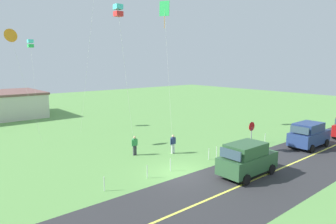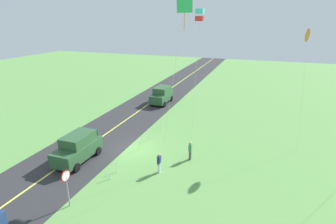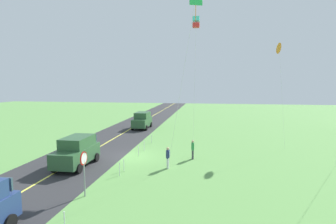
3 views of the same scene
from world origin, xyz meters
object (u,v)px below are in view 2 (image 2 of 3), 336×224
(car_parked_west_far, at_px, (162,95))
(stop_sign, at_px, (66,181))
(kite_red_low, at_px, (200,15))
(car_suv_foreground, at_px, (78,147))
(kite_green_far, at_px, (308,36))
(person_adult_near, at_px, (190,150))
(kite_blue_mid, at_px, (184,6))
(person_adult_companion, at_px, (159,162))

(car_parked_west_far, height_order, stop_sign, stop_sign)
(car_parked_west_far, bearing_deg, kite_red_low, 32.28)
(car_suv_foreground, height_order, stop_sign, stop_sign)
(kite_green_far, bearing_deg, car_suv_foreground, -59.09)
(stop_sign, xyz_separation_m, person_adult_near, (-8.19, 5.48, -0.94))
(car_suv_foreground, bearing_deg, car_parked_west_far, 177.71)
(car_parked_west_far, xyz_separation_m, kite_red_low, (12.65, 7.99, 10.11))
(person_adult_near, bearing_deg, kite_red_low, 10.40)
(kite_green_far, bearing_deg, kite_blue_mid, -37.67)
(stop_sign, height_order, person_adult_near, stop_sign)
(kite_green_far, bearing_deg, person_adult_companion, -45.95)
(car_suv_foreground, distance_m, kite_green_far, 21.23)
(person_adult_companion, relative_size, kite_red_low, 0.14)
(car_suv_foreground, xyz_separation_m, kite_red_low, (-4.40, 8.67, 10.11))
(kite_blue_mid, bearing_deg, person_adult_companion, -109.85)
(stop_sign, distance_m, kite_green_far, 21.67)
(car_suv_foreground, height_order, kite_blue_mid, kite_blue_mid)
(car_parked_west_far, height_order, person_adult_near, car_parked_west_far)
(car_parked_west_far, height_order, kite_blue_mid, kite_blue_mid)
(stop_sign, bearing_deg, person_adult_near, 146.21)
(car_suv_foreground, xyz_separation_m, person_adult_companion, (-0.54, 6.91, -0.29))
(car_parked_west_far, xyz_separation_m, stop_sign, (22.00, 2.41, 0.65))
(person_adult_companion, bearing_deg, kite_blue_mid, -76.09)
(car_parked_west_far, bearing_deg, car_suv_foreground, -2.29)
(kite_blue_mid, bearing_deg, kite_red_low, -177.84)
(person_adult_near, distance_m, kite_blue_mid, 11.37)
(stop_sign, height_order, person_adult_companion, stop_sign)
(car_suv_foreground, height_order, person_adult_near, car_suv_foreground)
(person_adult_companion, bearing_deg, kite_red_low, 9.30)
(person_adult_companion, relative_size, kite_green_far, 0.16)
(car_suv_foreground, height_order, car_parked_west_far, same)
(kite_red_low, bearing_deg, car_suv_foreground, -63.07)
(person_adult_near, relative_size, person_adult_companion, 1.00)
(kite_red_low, bearing_deg, person_adult_near, -4.66)
(car_parked_west_far, bearing_deg, person_adult_near, 29.76)
(car_suv_foreground, distance_m, car_parked_west_far, 17.07)
(car_suv_foreground, height_order, kite_red_low, kite_red_low)
(kite_red_low, bearing_deg, stop_sign, -30.80)
(car_suv_foreground, bearing_deg, person_adult_companion, 94.43)
(car_parked_west_far, height_order, person_adult_companion, car_parked_west_far)
(car_parked_west_far, relative_size, person_adult_companion, 2.75)
(person_adult_companion, xyz_separation_m, kite_red_low, (-3.87, 1.76, 10.40))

